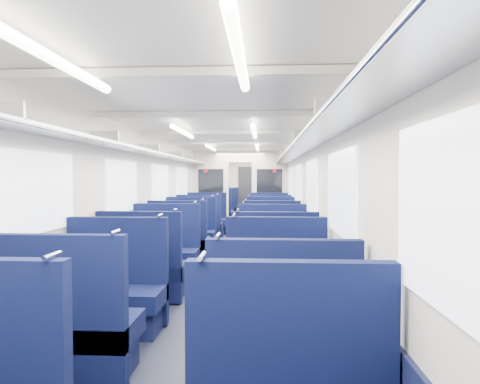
{
  "coord_description": "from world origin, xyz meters",
  "views": [
    {
      "loc": [
        0.69,
        -9.0,
        1.56
      ],
      "look_at": [
        0.04,
        2.81,
        1.14
      ],
      "focal_mm": 31.52,
      "sensor_mm": 36.0,
      "label": 1
    }
  ],
  "objects_px": {
    "seat_10": "(165,254)",
    "seat_12": "(179,243)",
    "seat_14": "(190,235)",
    "seat_7": "(277,295)",
    "seat_20": "(215,215)",
    "seat_26": "(225,207)",
    "seat_24": "(222,209)",
    "seat_15": "(270,234)",
    "end_door": "(247,190)",
    "seat_13": "(271,243)",
    "seat_22": "(218,212)",
    "seat_16": "(200,227)",
    "seat_25": "(267,210)",
    "seat_5": "(282,345)",
    "bulkhead": "(240,188)",
    "seat_11": "(272,256)",
    "seat_17": "(269,227)",
    "seat_27": "(267,207)",
    "seat_9": "(274,273)",
    "seat_18": "(206,222)",
    "seat_19": "(268,222)",
    "seat_6": "(113,295)",
    "seat_21": "(268,216)",
    "seat_8": "(143,272)",
    "seat_23": "(267,212)"
  },
  "relations": [
    {
      "from": "seat_6",
      "to": "seat_13",
      "type": "distance_m",
      "value": 3.84
    },
    {
      "from": "seat_9",
      "to": "seat_15",
      "type": "height_order",
      "value": "same"
    },
    {
      "from": "seat_20",
      "to": "seat_26",
      "type": "xyz_separation_m",
      "value": [
        0.0,
        3.46,
        0.0
      ]
    },
    {
      "from": "seat_25",
      "to": "seat_20",
      "type": "bearing_deg",
      "value": -126.84
    },
    {
      "from": "bulkhead",
      "to": "seat_11",
      "type": "bearing_deg",
      "value": -82.39
    },
    {
      "from": "seat_13",
      "to": "seat_16",
      "type": "bearing_deg",
      "value": 125.22
    },
    {
      "from": "seat_27",
      "to": "seat_17",
      "type": "bearing_deg",
      "value": -90.0
    },
    {
      "from": "seat_11",
      "to": "seat_20",
      "type": "bearing_deg",
      "value": 103.7
    },
    {
      "from": "seat_21",
      "to": "seat_16",
      "type": "bearing_deg",
      "value": -118.13
    },
    {
      "from": "seat_10",
      "to": "seat_27",
      "type": "xyz_separation_m",
      "value": [
        1.66,
        10.23,
        0.0
      ]
    },
    {
      "from": "seat_7",
      "to": "seat_25",
      "type": "bearing_deg",
      "value": 90.0
    },
    {
      "from": "seat_14",
      "to": "seat_7",
      "type": "bearing_deg",
      "value": -69.27
    },
    {
      "from": "seat_17",
      "to": "seat_26",
      "type": "height_order",
      "value": "same"
    },
    {
      "from": "seat_16",
      "to": "seat_26",
      "type": "bearing_deg",
      "value": 90.0
    },
    {
      "from": "seat_13",
      "to": "seat_20",
      "type": "xyz_separation_m",
      "value": [
        -1.66,
        5.55,
        0.0
      ]
    },
    {
      "from": "end_door",
      "to": "seat_24",
      "type": "xyz_separation_m",
      "value": [
        -0.83,
        -2.42,
        -0.64
      ]
    },
    {
      "from": "seat_9",
      "to": "seat_15",
      "type": "distance_m",
      "value": 3.59
    },
    {
      "from": "seat_13",
      "to": "seat_6",
      "type": "bearing_deg",
      "value": -115.62
    },
    {
      "from": "seat_14",
      "to": "seat_15",
      "type": "relative_size",
      "value": 1.0
    },
    {
      "from": "seat_9",
      "to": "seat_19",
      "type": "bearing_deg",
      "value": 90.0
    },
    {
      "from": "seat_15",
      "to": "seat_19",
      "type": "height_order",
      "value": "same"
    },
    {
      "from": "seat_22",
      "to": "seat_26",
      "type": "distance_m",
      "value": 2.45
    },
    {
      "from": "seat_8",
      "to": "seat_24",
      "type": "height_order",
      "value": "same"
    },
    {
      "from": "seat_13",
      "to": "seat_22",
      "type": "relative_size",
      "value": 1.0
    },
    {
      "from": "seat_18",
      "to": "seat_5",
      "type": "bearing_deg",
      "value": -78.51
    },
    {
      "from": "seat_9",
      "to": "seat_14",
      "type": "xyz_separation_m",
      "value": [
        -1.66,
        3.45,
        0.0
      ]
    },
    {
      "from": "seat_21",
      "to": "seat_23",
      "type": "xyz_separation_m",
      "value": [
        0.0,
        1.16,
        0.0
      ]
    },
    {
      "from": "seat_15",
      "to": "seat_14",
      "type": "bearing_deg",
      "value": -174.89
    },
    {
      "from": "seat_19",
      "to": "seat_17",
      "type": "bearing_deg",
      "value": -90.0
    },
    {
      "from": "seat_17",
      "to": "seat_25",
      "type": "distance_m",
      "value": 5.37
    },
    {
      "from": "seat_20",
      "to": "seat_21",
      "type": "distance_m",
      "value": 1.66
    },
    {
      "from": "seat_5",
      "to": "seat_15",
      "type": "height_order",
      "value": "same"
    },
    {
      "from": "seat_10",
      "to": "seat_27",
      "type": "bearing_deg",
      "value": 80.78
    },
    {
      "from": "seat_17",
      "to": "seat_27",
      "type": "relative_size",
      "value": 1.0
    },
    {
      "from": "seat_15",
      "to": "seat_24",
      "type": "xyz_separation_m",
      "value": [
        -1.66,
        6.71,
        0.0
      ]
    },
    {
      "from": "seat_13",
      "to": "seat_20",
      "type": "bearing_deg",
      "value": 106.66
    },
    {
      "from": "seat_9",
      "to": "seat_13",
      "type": "relative_size",
      "value": 1.0
    },
    {
      "from": "seat_5",
      "to": "seat_11",
      "type": "relative_size",
      "value": 1.0
    },
    {
      "from": "seat_5",
      "to": "seat_17",
      "type": "xyz_separation_m",
      "value": [
        0.0,
        7.04,
        0.0
      ]
    },
    {
      "from": "seat_20",
      "to": "seat_8",
      "type": "bearing_deg",
      "value": -90.0
    },
    {
      "from": "seat_11",
      "to": "seat_20",
      "type": "height_order",
      "value": "same"
    },
    {
      "from": "seat_5",
      "to": "seat_18",
      "type": "distance_m",
      "value": 8.33
    },
    {
      "from": "seat_10",
      "to": "seat_12",
      "type": "height_order",
      "value": "same"
    },
    {
      "from": "seat_5",
      "to": "seat_19",
      "type": "relative_size",
      "value": 1.0
    },
    {
      "from": "seat_24",
      "to": "seat_15",
      "type": "bearing_deg",
      "value": -76.11
    },
    {
      "from": "seat_5",
      "to": "seat_26",
      "type": "distance_m",
      "value": 13.74
    },
    {
      "from": "seat_18",
      "to": "seat_22",
      "type": "bearing_deg",
      "value": 90.0
    },
    {
      "from": "seat_16",
      "to": "seat_15",
      "type": "bearing_deg",
      "value": -35.14
    },
    {
      "from": "seat_6",
      "to": "seat_16",
      "type": "height_order",
      "value": "same"
    },
    {
      "from": "seat_22",
      "to": "seat_25",
      "type": "bearing_deg",
      "value": 36.1
    }
  ]
}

